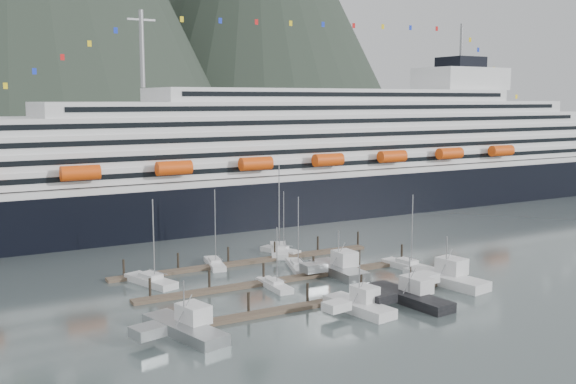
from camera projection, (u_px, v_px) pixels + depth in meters
name	position (u px, v px, depth m)	size (l,w,h in m)	color
ground	(322.00, 281.00, 103.85)	(1600.00, 1600.00, 0.00)	#4E5C5C
cruise_ship	(305.00, 164.00, 164.21)	(210.00, 30.40, 50.30)	black
dock_near	(330.00, 301.00, 92.84)	(48.18, 2.28, 3.20)	#4E3D32
dock_mid	(284.00, 279.00, 104.03)	(48.18, 2.28, 3.20)	#4E3D32
dock_far	(247.00, 262.00, 115.22)	(48.18, 2.28, 3.20)	#4E3D32
sailboat_a	(151.00, 281.00, 102.16)	(5.79, 10.44, 13.71)	silver
sailboat_c	(275.00, 286.00, 100.09)	(2.51, 8.28, 9.73)	silver
sailboat_d	(297.00, 267.00, 111.39)	(5.22, 9.65, 12.56)	silver
sailboat_e	(215.00, 264.00, 113.16)	(4.08, 8.94, 13.51)	silver
sailboat_f	(280.00, 251.00, 122.86)	(4.96, 8.23, 11.85)	silver
sailboat_g	(279.00, 251.00, 122.70)	(7.82, 11.70, 16.77)	silver
sailboat_h	(407.00, 266.00, 111.63)	(4.10, 9.63, 12.98)	silver
trawler_a	(183.00, 328.00, 80.17)	(10.24, 13.75, 7.30)	#96999B
trawler_b	(358.00, 305.00, 88.92)	(8.42, 11.03, 6.89)	silver
trawler_c	(408.00, 296.00, 93.04)	(10.09, 14.24, 7.13)	black
trawler_d	(445.00, 278.00, 102.16)	(10.48, 14.08, 8.15)	silver
trawler_e	(338.00, 269.00, 107.63)	(9.24, 12.13, 7.90)	#96999B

